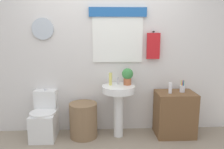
% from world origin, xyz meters
% --- Properties ---
extents(back_wall, '(4.40, 0.18, 2.60)m').
position_xyz_m(back_wall, '(0.00, 1.15, 1.31)').
color(back_wall, silver).
rests_on(back_wall, ground_plane).
extents(toilet, '(0.38, 0.51, 0.73)m').
position_xyz_m(toilet, '(-0.95, 0.88, 0.28)').
color(toilet, white).
rests_on(toilet, ground_plane).
extents(laundry_hamper, '(0.42, 0.42, 0.54)m').
position_xyz_m(laundry_hamper, '(-0.36, 0.85, 0.27)').
color(laundry_hamper, '#846647').
rests_on(laundry_hamper, ground_plane).
extents(pedestal_sink, '(0.50, 0.50, 0.81)m').
position_xyz_m(pedestal_sink, '(0.18, 0.85, 0.60)').
color(pedestal_sink, white).
rests_on(pedestal_sink, ground_plane).
extents(faucet, '(0.03, 0.03, 0.10)m').
position_xyz_m(faucet, '(0.18, 0.97, 0.86)').
color(faucet, silver).
rests_on(faucet, pedestal_sink).
extents(wooden_cabinet, '(0.59, 0.44, 0.69)m').
position_xyz_m(wooden_cabinet, '(1.06, 0.85, 0.35)').
color(wooden_cabinet, brown).
rests_on(wooden_cabinet, ground_plane).
extents(soap_bottle, '(0.05, 0.05, 0.19)m').
position_xyz_m(soap_bottle, '(0.06, 0.90, 0.90)').
color(soap_bottle, '#DBD166').
rests_on(soap_bottle, pedestal_sink).
extents(potted_plant, '(0.17, 0.17, 0.26)m').
position_xyz_m(potted_plant, '(0.32, 0.91, 0.95)').
color(potted_plant, '#AD5B38').
rests_on(potted_plant, pedestal_sink).
extents(lotion_bottle, '(0.05, 0.05, 0.16)m').
position_xyz_m(lotion_bottle, '(0.96, 0.81, 0.77)').
color(lotion_bottle, white).
rests_on(lotion_bottle, wooden_cabinet).
extents(toothbrush_cup, '(0.08, 0.08, 0.19)m').
position_xyz_m(toothbrush_cup, '(1.17, 0.87, 0.75)').
color(toothbrush_cup, silver).
rests_on(toothbrush_cup, wooden_cabinet).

